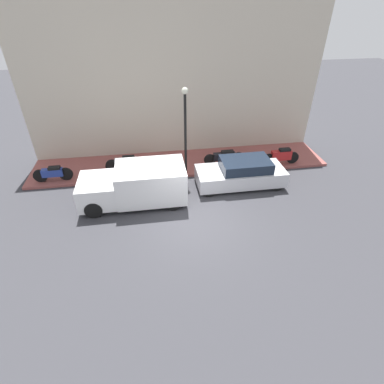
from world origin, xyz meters
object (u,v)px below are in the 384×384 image
at_px(delivery_van, 135,184).
at_px(motorcycle_red, 281,156).
at_px(parked_car, 241,173).
at_px(motorcycle_blue, 53,173).
at_px(motorcycle_black, 225,157).
at_px(streetlamp, 185,123).
at_px(scooter_silver, 126,163).

xyz_separation_m(delivery_van, motorcycle_red, (2.00, -7.36, -0.25)).
xyz_separation_m(parked_car, motorcycle_blue, (1.48, 8.66, -0.08)).
bearing_deg(motorcycle_black, parked_car, -170.15).
xyz_separation_m(motorcycle_black, motorcycle_blue, (-0.39, 8.34, 0.00)).
relative_size(delivery_van, streetlamp, 1.07).
height_order(motorcycle_black, scooter_silver, scooter_silver).
xyz_separation_m(delivery_van, scooter_silver, (2.52, 0.47, -0.28)).
height_order(parked_car, motorcycle_blue, parked_car).
bearing_deg(motorcycle_red, motorcycle_blue, 89.65).
bearing_deg(motorcycle_red, parked_car, 119.05).
height_order(motorcycle_blue, scooter_silver, scooter_silver).
bearing_deg(scooter_silver, streetlamp, -102.27).
distance_m(parked_car, motorcycle_blue, 8.79).
bearing_deg(scooter_silver, parked_car, -110.03).
distance_m(motorcycle_red, scooter_silver, 7.84).
distance_m(motorcycle_blue, streetlamp, 6.61).
xyz_separation_m(motorcycle_blue, streetlamp, (-0.17, -6.25, 2.15)).
bearing_deg(scooter_silver, motorcycle_red, -93.82).
relative_size(motorcycle_red, motorcycle_blue, 1.09).
xyz_separation_m(motorcycle_red, motorcycle_black, (0.46, 2.86, -0.06)).
distance_m(delivery_van, motorcycle_black, 5.14).
height_order(delivery_van, motorcycle_red, delivery_van).
relative_size(delivery_van, motorcycle_black, 2.08).
bearing_deg(motorcycle_black, motorcycle_red, -99.18).
height_order(parked_car, scooter_silver, parked_car).
bearing_deg(scooter_silver, motorcycle_blue, 97.67).
relative_size(parked_car, scooter_silver, 2.01).
bearing_deg(scooter_silver, delivery_van, -169.49).
xyz_separation_m(delivery_van, motorcycle_blue, (2.07, 3.83, -0.30)).
relative_size(motorcycle_blue, streetlamp, 0.43).
relative_size(motorcycle_black, scooter_silver, 1.05).
bearing_deg(delivery_van, streetlamp, -51.89).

